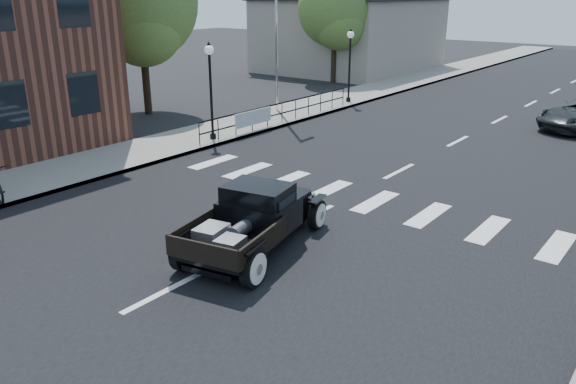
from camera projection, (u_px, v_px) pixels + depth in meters
The scene contains 12 objects.
ground at pixel (262, 243), 13.28m from camera, with size 120.00×120.00×0.00m, color black.
road at pixel (484, 128), 24.44m from camera, with size 14.00×80.00×0.02m, color black.
road_markings at pixel (437, 152), 20.72m from camera, with size 12.00×60.00×0.06m, color silver, non-canonical shape.
sidewalk_left at pixel (323, 104), 29.32m from camera, with size 3.00×80.00×0.15m, color gray.
low_building_left at pixel (350, 36), 41.93m from camera, with size 10.00×12.00×5.00m, color #9F9386.
railing at pixel (282, 111), 24.72m from camera, with size 0.08×10.00×1.00m, color black, non-canonical shape.
banner at pixel (254, 123), 23.25m from camera, with size 0.04×2.20×0.60m, color silver, non-canonical shape.
lamp_post_b at pixel (211, 91), 21.46m from camera, with size 0.36×0.36×3.71m, color black, non-canonical shape.
lamp_post_c at pixel (350, 66), 28.90m from camera, with size 0.36×0.36×3.71m, color black, non-canonical shape.
big_tree_near at pixel (142, 31), 26.00m from camera, with size 5.31×5.31×7.80m, color #49652B, non-canonical shape.
big_tree_far at pixel (335, 27), 35.69m from camera, with size 4.75×4.75×6.98m, color #49652B, non-canonical shape.
hotrod_pickup at pixel (254, 218), 12.70m from camera, with size 2.07×4.44×1.54m, color black, non-canonical shape.
Camera 1 is at (7.91, -9.18, 5.60)m, focal length 35.00 mm.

